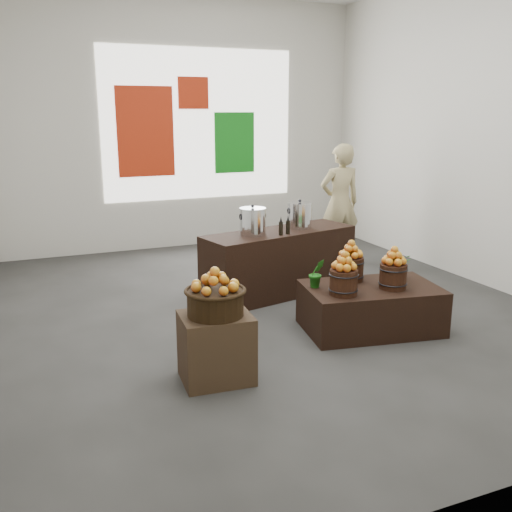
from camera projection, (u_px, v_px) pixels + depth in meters
name	position (u px, v px, depth m)	size (l,w,h in m)	color
ground	(269.00, 309.00, 6.58)	(7.00, 7.00, 0.00)	#353533
back_wall	(182.00, 125.00, 9.22)	(6.00, 0.04, 4.00)	beige
back_opening	(200.00, 125.00, 9.31)	(3.20, 0.02, 2.40)	white
deco_red_left	(145.00, 132.00, 8.99)	(0.90, 0.04, 1.40)	#A9250D
deco_green_right	(234.00, 143.00, 9.60)	(0.70, 0.04, 1.00)	#127416
deco_red_upper	(193.00, 93.00, 9.14)	(0.50, 0.04, 0.50)	#A9250D
crate	(216.00, 348.00, 4.79)	(0.58, 0.48, 0.58)	#43321F
wicker_basket	(215.00, 303.00, 4.69)	(0.47, 0.47, 0.21)	black
apples_in_basket	(215.00, 279.00, 4.64)	(0.36, 0.36, 0.19)	#930410
display_table	(371.00, 308.00, 5.92)	(1.36, 0.84, 0.47)	black
apple_bucket_front_left	(343.00, 282.00, 5.57)	(0.27, 0.27, 0.25)	black
apples_in_bucket_front_left	(344.00, 261.00, 5.51)	(0.20, 0.20, 0.18)	#930410
apple_bucket_front_right	(393.00, 276.00, 5.77)	(0.27, 0.27, 0.25)	black
apples_in_bucket_front_right	(394.00, 256.00, 5.71)	(0.20, 0.20, 0.18)	#930410
apple_bucket_rear	(350.00, 269.00, 6.04)	(0.27, 0.27, 0.25)	black
apples_in_bucket_rear	(351.00, 249.00, 5.98)	(0.20, 0.20, 0.18)	#930410
herb_garnish_right	(399.00, 266.00, 6.12)	(0.25, 0.21, 0.27)	#196214
herb_garnish_left	(317.00, 273.00, 5.80)	(0.16, 0.13, 0.30)	#196214
counter	(279.00, 263.00, 7.05)	(1.96, 0.62, 0.80)	black
stock_pot_left	(253.00, 222.00, 6.68)	(0.30, 0.30, 0.30)	silver
stock_pot_center	(299.00, 216.00, 7.08)	(0.30, 0.30, 0.30)	silver
oil_cruets	(290.00, 224.00, 6.76)	(0.14, 0.05, 0.22)	black
shopper	(340.00, 203.00, 8.57)	(0.64, 0.42, 1.76)	tan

